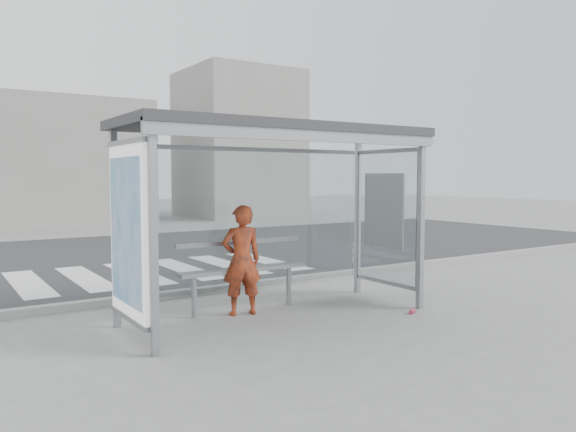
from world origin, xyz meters
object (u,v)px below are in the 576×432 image
object	(u,v)px
person	(242,260)
soda_can	(413,311)
bus_shelter	(252,172)
bench	(243,270)

from	to	relation	value
person	soda_can	world-z (taller)	person
bus_shelter	person	size ratio (longest dim) A/B	2.77
bus_shelter	bench	bearing A→B (deg)	73.97
person	bench	xyz separation A→B (m)	(0.12, 0.18, -0.17)
bench	person	bearing A→B (deg)	-125.22
person	bench	distance (m)	0.27
person	bench	bearing A→B (deg)	-113.15
bus_shelter	soda_can	size ratio (longest dim) A/B	35.74
bus_shelter	bench	world-z (taller)	bus_shelter
bus_shelter	soda_can	xyz separation A→B (m)	(2.06, -0.92, -1.95)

